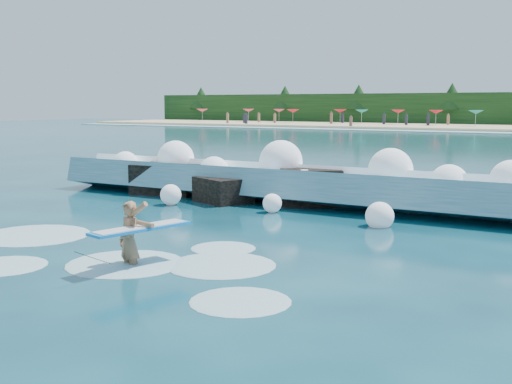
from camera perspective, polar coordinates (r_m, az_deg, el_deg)
ground at (r=15.08m, az=-8.88°, el=-5.01°), size 200.00×200.00×0.00m
breaking_wave at (r=21.88m, az=3.51°, el=0.56°), size 18.69×2.88×1.61m
rock_cluster at (r=22.73m, az=-2.62°, el=0.54°), size 8.30×3.40×1.40m
surfer_with_board at (r=13.42m, az=-10.98°, el=-4.02°), size 1.13×2.85×1.64m
wave_spray at (r=21.60m, az=3.91°, el=1.84°), size 15.38×4.14×2.20m
surf_foam at (r=14.75m, az=-13.03°, el=-5.41°), size 9.83×5.38×0.14m
beachgoers at (r=87.74m, az=19.35°, el=5.94°), size 89.05×12.62×1.94m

